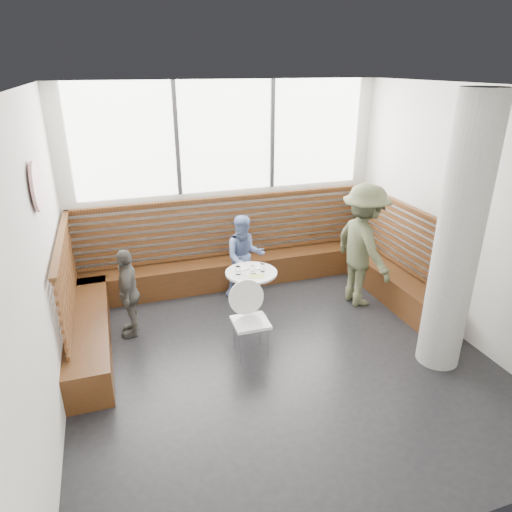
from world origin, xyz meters
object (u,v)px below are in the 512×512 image
object	(u,v)px
child_back	(245,257)
cafe_chair	(249,313)
cafe_table	(251,285)
adult_man	(363,246)
concrete_column	(458,239)
child_left	(129,292)

from	to	relation	value
child_back	cafe_chair	bearing A→B (deg)	-98.13
cafe_table	child_back	size ratio (longest dim) A/B	0.57
adult_man	child_back	world-z (taller)	adult_man
concrete_column	cafe_chair	distance (m)	2.58
cafe_chair	child_left	distance (m)	1.66
cafe_table	cafe_chair	xyz separation A→B (m)	(-0.28, -0.77, 0.02)
cafe_table	cafe_chair	world-z (taller)	cafe_chair
cafe_chair	child_back	world-z (taller)	child_back
cafe_table	child_left	xyz separation A→B (m)	(-1.66, 0.15, 0.08)
adult_man	child_back	xyz separation A→B (m)	(-1.59, 0.78, -0.28)
adult_man	child_back	size ratio (longest dim) A/B	1.42
cafe_table	adult_man	xyz separation A→B (m)	(1.72, -0.03, 0.40)
cafe_chair	adult_man	world-z (taller)	adult_man
concrete_column	child_left	size ratio (longest dim) A/B	2.61
cafe_chair	child_back	distance (m)	1.57
adult_man	child_left	xyz separation A→B (m)	(-3.38, 0.19, -0.32)
adult_man	cafe_chair	bearing A→B (deg)	106.87
child_back	child_left	bearing A→B (deg)	-154.79
concrete_column	adult_man	xyz separation A→B (m)	(-0.18, 1.63, -0.67)
concrete_column	cafe_table	distance (m)	2.74
concrete_column	adult_man	bearing A→B (deg)	96.20
cafe_table	adult_man	distance (m)	1.77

